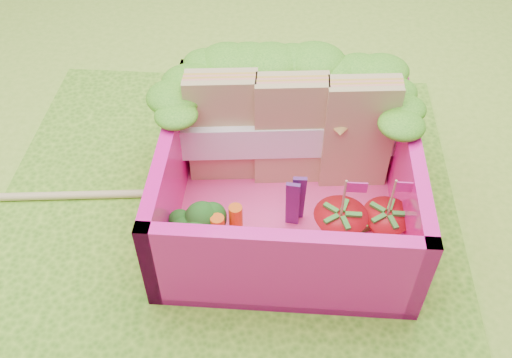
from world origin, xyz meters
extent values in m
plane|color=#84B633|center=(0.00, 0.00, 0.00)|extent=(14.00, 14.00, 0.00)
cube|color=#4F8E20|center=(0.00, 0.00, 0.01)|extent=(2.60, 2.60, 0.03)
cube|color=#FF4190|center=(0.34, 0.01, 0.06)|extent=(1.30, 1.30, 0.05)
cube|color=#FF1597|center=(0.34, 0.63, 0.31)|extent=(1.30, 0.07, 0.55)
cube|color=#FF1597|center=(0.34, -0.60, 0.31)|extent=(1.30, 0.07, 0.55)
cube|color=#FF1597|center=(-0.28, 0.01, 0.31)|extent=(0.07, 1.30, 0.55)
cube|color=#FF1597|center=(0.95, 0.01, 0.31)|extent=(0.07, 1.30, 0.55)
ellipsoid|color=#287F17|center=(-0.16, 0.59, 0.64)|extent=(0.30, 0.30, 0.11)
ellipsoid|color=#287F17|center=(-0.04, 0.59, 0.64)|extent=(0.30, 0.30, 0.11)
ellipsoid|color=#287F17|center=(0.09, 0.59, 0.64)|extent=(0.30, 0.30, 0.11)
ellipsoid|color=#287F17|center=(0.21, 0.59, 0.64)|extent=(0.30, 0.30, 0.11)
ellipsoid|color=#287F17|center=(0.34, 0.59, 0.64)|extent=(0.30, 0.30, 0.11)
ellipsoid|color=#287F17|center=(0.46, 0.59, 0.64)|extent=(0.30, 0.30, 0.11)
ellipsoid|color=#287F17|center=(0.59, 0.59, 0.64)|extent=(0.30, 0.30, 0.11)
ellipsoid|color=#287F17|center=(0.71, 0.59, 0.64)|extent=(0.30, 0.30, 0.11)
ellipsoid|color=#287F17|center=(0.84, 0.59, 0.64)|extent=(0.30, 0.30, 0.11)
ellipsoid|color=#287F17|center=(-0.24, 0.11, 0.64)|extent=(0.27, 0.27, 0.10)
ellipsoid|color=#287F17|center=(-0.24, 0.25, 0.64)|extent=(0.27, 0.27, 0.10)
ellipsoid|color=#287F17|center=(-0.24, 0.39, 0.64)|extent=(0.27, 0.27, 0.10)
ellipsoid|color=#287F17|center=(0.92, 0.11, 0.64)|extent=(0.27, 0.27, 0.10)
ellipsoid|color=#287F17|center=(0.92, 0.25, 0.64)|extent=(0.27, 0.27, 0.10)
ellipsoid|color=#287F17|center=(0.92, 0.39, 0.64)|extent=(0.27, 0.27, 0.10)
cube|color=tan|center=(-0.03, 0.27, 0.42)|extent=(0.39, 0.19, 0.67)
cube|color=tan|center=(0.34, 0.27, 0.42)|extent=(0.39, 0.19, 0.67)
cube|color=tan|center=(0.71, 0.27, 0.42)|extent=(0.39, 0.19, 0.67)
cube|color=white|center=(0.34, 0.27, 0.38)|extent=(1.23, 0.29, 0.20)
cylinder|color=#558F45|center=(-0.10, -0.30, 0.15)|extent=(0.12, 0.12, 0.13)
ellipsoid|color=#1C5015|center=(-0.10, -0.30, 0.27)|extent=(0.34, 0.34, 0.12)
cylinder|color=#D95212|center=(0.00, -0.34, 0.22)|extent=(0.07, 0.07, 0.28)
cylinder|color=#D95212|center=(0.09, -0.26, 0.22)|extent=(0.07, 0.07, 0.27)
cube|color=#541B5F|center=(0.37, -0.14, 0.27)|extent=(0.07, 0.03, 0.38)
cube|color=#541B5F|center=(0.40, -0.10, 0.27)|extent=(0.07, 0.02, 0.38)
cone|color=#BD0B2C|center=(0.60, -0.27, 0.21)|extent=(0.27, 0.27, 0.27)
cylinder|color=tan|center=(0.60, -0.27, 0.47)|extent=(0.01, 0.01, 0.24)
cube|color=#D1228D|center=(0.65, -0.27, 0.55)|extent=(0.10, 0.01, 0.06)
cone|color=#BD0B2C|center=(0.84, -0.23, 0.20)|extent=(0.25, 0.25, 0.25)
cylinder|color=tan|center=(0.84, -0.23, 0.45)|extent=(0.01, 0.01, 0.24)
cube|color=#D1228D|center=(0.89, -0.23, 0.53)|extent=(0.10, 0.01, 0.06)
cube|color=#63C73E|center=(0.84, -0.07, 0.11)|extent=(0.31, 0.22, 0.05)
cube|color=#63C73E|center=(0.84, -0.27, 0.11)|extent=(0.32, 0.07, 0.05)
cube|color=#63C73E|center=(0.52, -0.37, 0.11)|extent=(0.26, 0.29, 0.05)
cube|color=tan|center=(-1.11, 0.01, 0.05)|extent=(2.15, 0.26, 0.04)
cube|color=tan|center=(-1.05, 0.02, 0.05)|extent=(2.15, 0.26, 0.04)
camera|label=1|loc=(0.32, -2.11, 2.45)|focal=40.00mm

